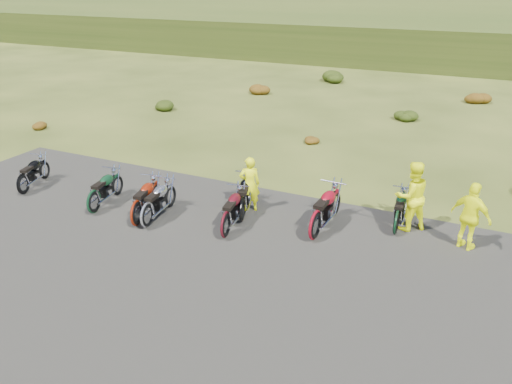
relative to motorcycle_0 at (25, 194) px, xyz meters
The scene contains 22 objects.
ground 6.79m from the motorcycle_0, ahead, with size 300.00×300.00×0.00m, color #2F3D14.
gravel_pad 7.19m from the motorcycle_0, 19.48° to the right, with size 20.00×12.00×0.04m, color black.
hill_slope 50.06m from the motorcycle_0, 82.21° to the left, with size 300.00×46.00×3.00m, color #304115, non-canonical shape.
hill_plateau 109.81m from the motorcycle_0, 86.46° to the left, with size 300.00×90.00×9.17m, color #304115.
shrub_0 7.66m from the motorcycle_0, 132.97° to the left, with size 0.77×0.77×0.45m, color #5E290B.
shrub_1 11.15m from the motorcycle_0, 102.00° to the left, with size 1.03×1.03×0.61m, color #1D310C.
shrub_2 16.22m from the motorcycle_0, 87.94° to the left, with size 1.30×1.30×0.77m, color #5E290B.
shrub_3 21.79m from the motorcycle_0, 80.80° to the left, with size 1.56×1.56×0.92m, color #1D310C.
shrub_4 10.87m from the motorcycle_0, 54.05° to the left, with size 0.77×0.77×0.45m, color #5E290B.
shrub_5 16.88m from the motorcycle_0, 56.64° to the left, with size 1.03×1.03×0.61m, color #1D310C.
shrub_6 22.91m from the motorcycle_0, 57.87° to the left, with size 1.30×1.30×0.77m, color #5E290B.
motorcycle_0 is the anchor object (origin of this frame).
motorcycle_1 4.57m from the motorcycle_0, ahead, with size 2.05×0.68×1.07m, color maroon, non-canonical shape.
motorcycle_2 2.96m from the motorcycle_0, ahead, with size 1.96×0.65×1.03m, color #0E341B, non-canonical shape.
motorcycle_3 4.90m from the motorcycle_0, ahead, with size 2.02×0.67×1.06m, color #BBBAC0, non-canonical shape.
motorcycle_4 7.10m from the motorcycle_0, ahead, with size 2.01×0.67×1.05m, color #470B14, non-canonical shape.
motorcycle_5 7.16m from the motorcycle_0, ahead, with size 2.07×0.69×1.08m, color black, non-canonical shape.
motorcycle_6 9.31m from the motorcycle_0, ahead, with size 2.27×0.76×1.19m, color maroon, non-canonical shape.
motorcycle_7 11.33m from the motorcycle_0, 11.65° to the left, with size 1.85×0.62×0.97m, color black, non-canonical shape.
person_middle 7.26m from the motorcycle_0, 15.72° to the left, with size 0.60×0.39×1.64m, color #F5FD0D.
person_right_a 11.71m from the motorcycle_0, 13.56° to the left, with size 0.94×0.73×1.92m, color #F5FD0D.
person_right_b 13.08m from the motorcycle_0, 10.00° to the left, with size 1.04×0.43×1.77m, color #F5FD0D.
Camera 1 is at (5.96, -9.54, 6.36)m, focal length 35.00 mm.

